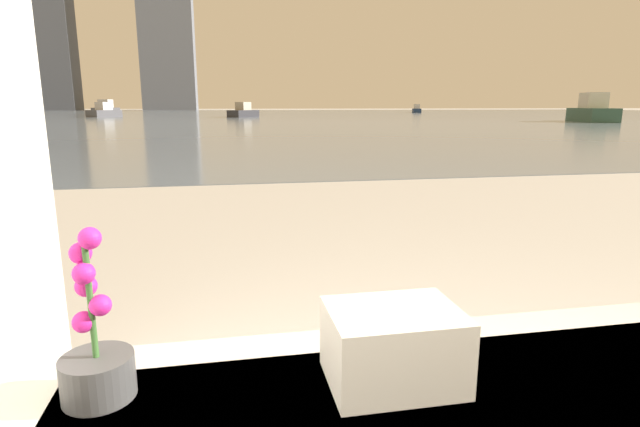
% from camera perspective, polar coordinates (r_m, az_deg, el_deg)
% --- Properties ---
extents(potted_orchid, '(0.14, 0.14, 0.35)m').
position_cam_1_polar(potted_orchid, '(1.11, -24.23, -14.70)').
color(potted_orchid, '#4C4C4C').
rests_on(potted_orchid, bathtub).
extents(towel_stack, '(0.27, 0.21, 0.16)m').
position_cam_1_polar(towel_stack, '(1.09, 8.37, -14.73)').
color(towel_stack, silver).
rests_on(towel_stack, bathtub).
extents(harbor_water, '(180.00, 110.00, 0.01)m').
position_cam_1_polar(harbor_water, '(62.13, -10.67, 11.06)').
color(harbor_water, slate).
rests_on(harbor_water, ground_plane).
extents(harbor_boat_0, '(3.40, 5.42, 1.92)m').
position_cam_1_polar(harbor_boat_0, '(38.90, 28.67, 10.19)').
color(harbor_boat_0, '#335647').
rests_on(harbor_boat_0, harbor_water).
extents(harbor_boat_2, '(3.10, 3.73, 1.37)m').
position_cam_1_polar(harbor_boat_2, '(47.80, -8.75, 11.41)').
color(harbor_boat_2, '#2D2D33').
rests_on(harbor_boat_2, harbor_water).
extents(harbor_boat_3, '(2.09, 3.51, 1.25)m').
position_cam_1_polar(harbor_boat_3, '(77.30, 11.00, 11.58)').
color(harbor_boat_3, navy).
rests_on(harbor_boat_3, harbor_water).
extents(harbor_boat_4, '(2.75, 3.84, 1.37)m').
position_cam_1_polar(harbor_boat_4, '(52.36, -23.43, 10.63)').
color(harbor_boat_4, '#4C4C51').
rests_on(harbor_boat_4, harbor_water).
extents(harbor_boat_5, '(2.29, 4.80, 1.73)m').
position_cam_1_polar(harbor_boat_5, '(63.58, -23.26, 10.87)').
color(harbor_boat_5, '#4C4C51').
rests_on(harbor_boat_5, harbor_water).
extents(skyline_tower_1, '(11.25, 7.50, 34.68)m').
position_cam_1_polar(skyline_tower_1, '(124.50, -29.15, 18.30)').
color(skyline_tower_1, '#4C515B').
rests_on(skyline_tower_1, ground_plane).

